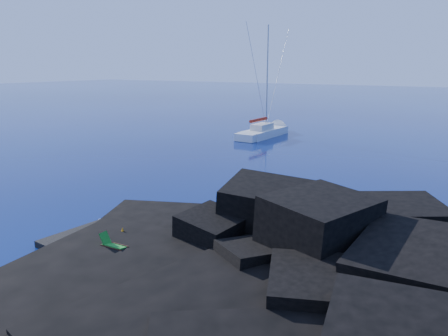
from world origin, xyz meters
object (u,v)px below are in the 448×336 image
at_px(deck_chair, 114,242).
at_px(marker_cone, 123,232).
at_px(sunbather, 124,234).
at_px(sailboat, 264,136).

relative_size(deck_chair, marker_cone, 2.83).
distance_m(sunbather, marker_cone, 0.26).
bearing_deg(sailboat, sunbather, -73.19).
height_order(sailboat, sunbather, sailboat).
bearing_deg(sailboat, deck_chair, -72.53).
xyz_separation_m(deck_chair, sunbather, (-0.89, 1.59, -0.32)).
relative_size(sunbather, marker_cone, 3.39).
distance_m(sailboat, deck_chair, 39.92).
distance_m(sailboat, sunbather, 38.14).
relative_size(deck_chair, sunbather, 0.83).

